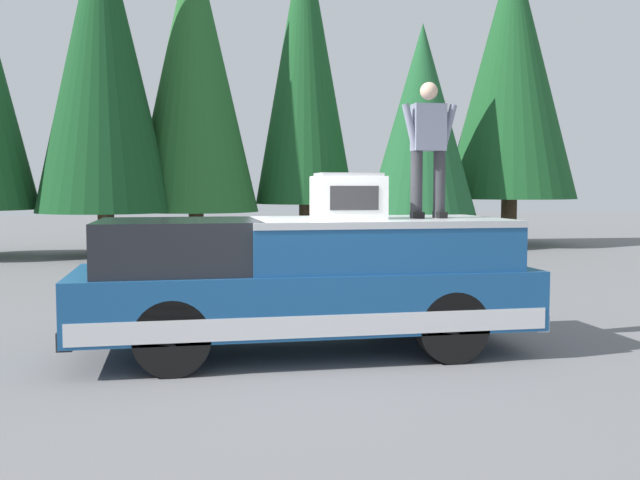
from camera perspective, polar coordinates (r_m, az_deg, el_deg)
ground_plane at (r=8.72m, az=-2.10°, el=-9.35°), size 90.00×90.00×0.00m
pickup_truck at (r=8.95m, az=-1.23°, el=-3.30°), size 2.01×5.54×1.65m
compressor_unit at (r=8.88m, az=2.23°, el=3.45°), size 0.65×0.84×0.56m
person_on_truck_bed at (r=9.23m, az=8.51°, el=7.32°), size 0.29×0.72×1.69m
parked_car_grey at (r=18.13m, az=7.28°, el=-0.47°), size 1.64×4.10×1.16m
conifer_far_left at (r=26.71m, az=14.82°, el=12.63°), size 4.56×4.56×10.44m
conifer_left at (r=23.79m, az=8.02°, el=9.17°), size 3.58×3.58×7.25m
conifer_center_left at (r=24.47m, az=-1.21°, el=13.69°), size 3.27×3.27×10.70m
conifer_center_right at (r=23.34m, az=-9.84°, el=12.89°), size 3.91×3.91×9.95m
conifer_right at (r=22.50m, az=-16.72°, el=13.40°), size 3.96×3.96×10.14m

